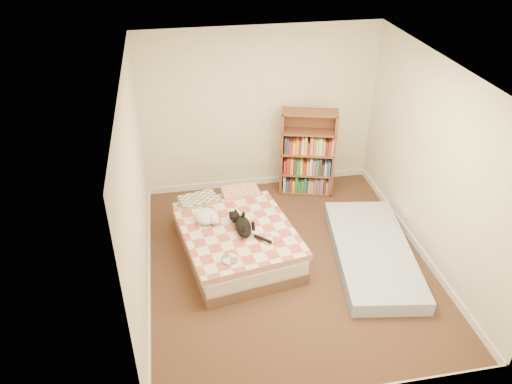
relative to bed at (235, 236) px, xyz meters
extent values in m
cube|color=#3E281A|center=(0.62, -0.39, -0.22)|extent=(3.50, 4.00, 0.01)
cube|color=white|center=(0.62, -0.39, 2.28)|extent=(3.50, 4.00, 0.01)
cube|color=#F3ECCC|center=(0.62, 1.61, 1.03)|extent=(3.50, 0.01, 2.50)
cube|color=#F3ECCC|center=(0.62, -2.39, 1.03)|extent=(3.50, 0.01, 2.50)
cube|color=#F3ECCC|center=(-1.13, -0.39, 1.03)|extent=(0.01, 4.00, 2.50)
cube|color=#F3ECCC|center=(2.37, -0.39, 1.03)|extent=(0.01, 4.00, 2.50)
cube|color=white|center=(0.62, 1.60, -0.17)|extent=(3.50, 0.02, 0.10)
cube|color=white|center=(-1.12, -0.39, -0.17)|extent=(0.02, 4.00, 0.10)
cube|color=white|center=(2.36, -0.39, -0.17)|extent=(0.02, 4.00, 0.10)
cube|color=white|center=(2.36, 0.01, 0.08)|extent=(0.03, 0.09, 0.13)
cube|color=brown|center=(0.00, -0.03, -0.14)|extent=(1.57, 2.01, 0.16)
cube|color=silver|center=(0.00, -0.03, 0.03)|extent=(1.54, 1.97, 0.18)
cube|color=#C35848|center=(0.00, -0.03, 0.17)|extent=(1.57, 1.70, 0.09)
cube|color=#6A6659|center=(-0.30, 0.65, 0.20)|extent=(0.55, 0.40, 0.14)
cube|color=#C35848|center=(0.30, 0.65, 0.20)|extent=(0.55, 0.40, 0.14)
cube|color=brown|center=(0.90, 1.24, 0.45)|extent=(0.11, 0.27, 1.35)
cube|color=brown|center=(1.67, 1.24, 0.45)|extent=(0.11, 0.27, 1.35)
cube|color=brown|center=(1.29, 1.36, 0.45)|extent=(0.79, 0.24, 1.35)
cube|color=brown|center=(1.29, 1.24, -0.20)|extent=(0.85, 0.48, 0.03)
cube|color=brown|center=(1.29, 1.24, 0.46)|extent=(0.85, 0.48, 0.03)
cube|color=brown|center=(1.29, 1.24, 1.11)|extent=(0.85, 0.48, 0.03)
cube|color=#7189BC|center=(1.71, -0.48, -0.13)|extent=(1.23, 2.18, 0.19)
ellipsoid|color=black|center=(0.08, -0.20, 0.29)|extent=(0.33, 0.48, 0.14)
sphere|color=black|center=(0.08, 0.04, 0.30)|extent=(0.17, 0.17, 0.14)
cone|color=black|center=(0.04, 0.08, 0.36)|extent=(0.06, 0.06, 0.05)
cone|color=black|center=(0.12, 0.08, 0.36)|extent=(0.06, 0.06, 0.05)
cylinder|color=black|center=(0.19, -0.49, 0.25)|extent=(0.12, 0.25, 0.05)
ellipsoid|color=white|center=(-0.35, 0.10, 0.29)|extent=(0.31, 0.34, 0.15)
sphere|color=white|center=(-0.26, 0.00, 0.31)|extent=(0.13, 0.13, 0.12)
sphere|color=white|center=(-0.22, -0.04, 0.29)|extent=(0.06, 0.06, 0.05)
sphere|color=white|center=(-0.48, 0.16, 0.27)|extent=(0.08, 0.08, 0.07)
camera|label=1|loc=(-0.66, -5.13, 3.95)|focal=35.00mm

